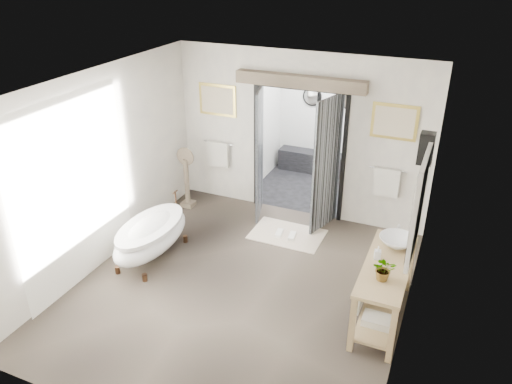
{
  "coord_description": "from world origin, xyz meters",
  "views": [
    {
      "loc": [
        2.5,
        -5.23,
        4.4
      ],
      "look_at": [
        0.0,
        0.6,
        1.25
      ],
      "focal_mm": 35.0,
      "sensor_mm": 36.0,
      "label": 1
    }
  ],
  "objects_px": {
    "clawfoot_tub": "(151,235)",
    "rug": "(287,234)",
    "vanity": "(382,286)",
    "basin": "(397,242)"
  },
  "relations": [
    {
      "from": "vanity",
      "to": "rug",
      "type": "xyz_separation_m",
      "value": [
        -1.82,
        1.49,
        -0.5
      ]
    },
    {
      "from": "clawfoot_tub",
      "to": "basin",
      "type": "distance_m",
      "value": 3.65
    },
    {
      "from": "rug",
      "to": "vanity",
      "type": "bearing_deg",
      "value": -39.43
    },
    {
      "from": "rug",
      "to": "basin",
      "type": "distance_m",
      "value": 2.35
    },
    {
      "from": "clawfoot_tub",
      "to": "vanity",
      "type": "height_order",
      "value": "vanity"
    },
    {
      "from": "vanity",
      "to": "basin",
      "type": "relative_size",
      "value": 3.42
    },
    {
      "from": "clawfoot_tub",
      "to": "rug",
      "type": "xyz_separation_m",
      "value": [
        1.71,
        1.45,
        -0.38
      ]
    },
    {
      "from": "rug",
      "to": "basin",
      "type": "relative_size",
      "value": 2.56
    },
    {
      "from": "clawfoot_tub",
      "to": "vanity",
      "type": "xyz_separation_m",
      "value": [
        3.52,
        -0.04,
        0.11
      ]
    },
    {
      "from": "clawfoot_tub",
      "to": "vanity",
      "type": "bearing_deg",
      "value": -0.63
    }
  ]
}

